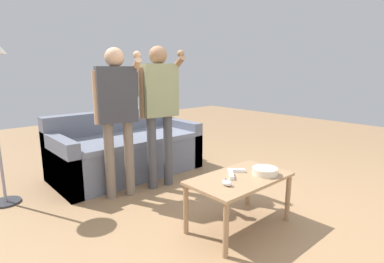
% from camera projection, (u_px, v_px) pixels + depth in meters
% --- Properties ---
extents(ground_plane, '(12.00, 12.00, 0.00)m').
position_uv_depth(ground_plane, '(219.00, 212.00, 2.89)').
color(ground_plane, '#93704C').
extents(couch, '(1.82, 0.92, 0.79)m').
position_uv_depth(couch, '(126.00, 151.00, 3.93)').
color(couch, slate).
rests_on(couch, ground).
extents(coffee_table, '(0.89, 0.51, 0.45)m').
position_uv_depth(coffee_table, '(240.00, 184.00, 2.55)').
color(coffee_table, '#997551').
rests_on(coffee_table, ground).
extents(snack_bowl, '(0.22, 0.22, 0.06)m').
position_uv_depth(snack_bowl, '(265.00, 171.00, 2.59)').
color(snack_bowl, beige).
rests_on(snack_bowl, coffee_table).
extents(game_remote_nunchuk, '(0.06, 0.09, 0.05)m').
position_uv_depth(game_remote_nunchuk, '(227.00, 183.00, 2.35)').
color(game_remote_nunchuk, white).
rests_on(game_remote_nunchuk, coffee_table).
extents(player_center, '(0.47, 0.36, 1.59)m').
position_uv_depth(player_center, '(159.00, 101.00, 3.34)').
color(player_center, '#47474C').
rests_on(player_center, ground).
extents(player_left, '(0.45, 0.41, 1.55)m').
position_uv_depth(player_left, '(117.00, 106.00, 3.06)').
color(player_left, '#756656').
rests_on(player_left, ground).
extents(game_remote_wand_near, '(0.14, 0.13, 0.03)m').
position_uv_depth(game_remote_wand_near, '(237.00, 170.00, 2.66)').
color(game_remote_wand_near, white).
rests_on(game_remote_wand_near, coffee_table).
extents(game_remote_wand_far, '(0.14, 0.14, 0.03)m').
position_uv_depth(game_remote_wand_far, '(231.00, 175.00, 2.54)').
color(game_remote_wand_far, white).
rests_on(game_remote_wand_far, coffee_table).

